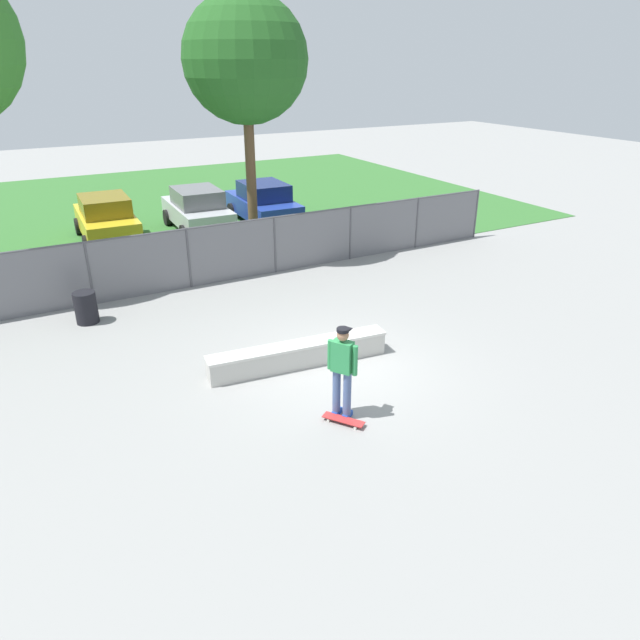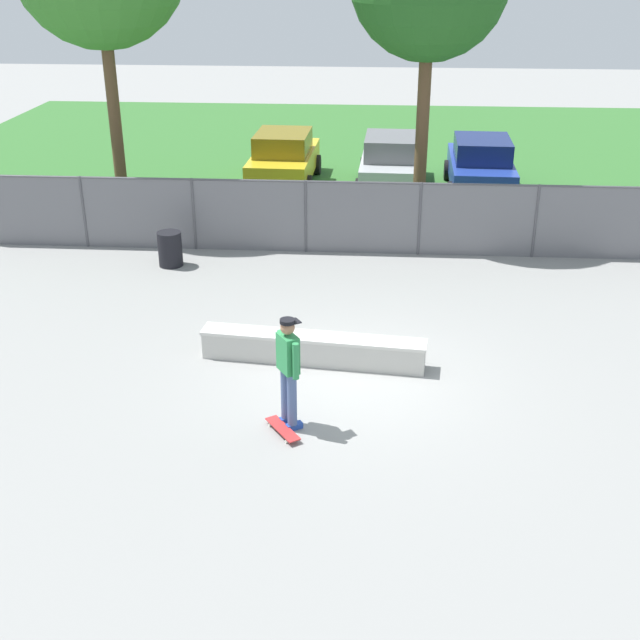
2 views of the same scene
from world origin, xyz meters
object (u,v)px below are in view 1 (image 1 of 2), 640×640
(tree_near_right, at_px, (245,60))
(car_yellow, at_px, (106,218))
(concrete_ledge, at_px, (299,354))
(car_blue, at_px, (263,203))
(car_silver, at_px, (197,210))
(trash_bin, at_px, (86,307))
(skateboard, at_px, (343,420))
(skateboarder, at_px, (342,369))

(tree_near_right, distance_m, car_yellow, 7.90)
(concrete_ledge, bearing_deg, car_blue, 69.93)
(car_silver, xyz_separation_m, trash_bin, (-5.21, -7.00, -0.43))
(car_yellow, relative_size, trash_bin, 5.20)
(car_silver, bearing_deg, tree_near_right, -80.69)
(car_yellow, xyz_separation_m, car_silver, (3.34, -0.29, 0.00))
(tree_near_right, bearing_deg, car_blue, 62.22)
(car_blue, xyz_separation_m, trash_bin, (-7.89, -6.82, -0.43))
(tree_near_right, relative_size, trash_bin, 9.81)
(skateboard, height_order, car_blue, car_blue)
(car_yellow, distance_m, trash_bin, 7.54)
(tree_near_right, bearing_deg, skateboarder, -103.57)
(car_blue, relative_size, trash_bin, 5.20)
(skateboard, height_order, trash_bin, trash_bin)
(concrete_ledge, height_order, trash_bin, trash_bin)
(concrete_ledge, relative_size, car_blue, 0.96)
(skateboard, xyz_separation_m, car_silver, (1.79, 14.02, 0.77))
(concrete_ledge, height_order, skateboarder, skateboarder)
(skateboarder, bearing_deg, tree_near_right, 76.43)
(tree_near_right, distance_m, car_silver, 6.66)
(skateboard, distance_m, car_silver, 14.15)
(skateboarder, distance_m, car_yellow, 14.20)
(skateboard, relative_size, car_silver, 0.18)
(trash_bin, bearing_deg, concrete_ledge, -51.41)
(skateboarder, relative_size, trash_bin, 2.25)
(skateboarder, bearing_deg, skateboard, -111.31)
(skateboarder, relative_size, car_blue, 0.43)
(car_yellow, xyz_separation_m, car_blue, (6.02, -0.47, 0.00))
(car_yellow, bearing_deg, trash_bin, -104.37)
(concrete_ledge, bearing_deg, skateboarder, -95.27)
(tree_near_right, xyz_separation_m, trash_bin, (-5.87, -2.98, -5.70))
(concrete_ledge, bearing_deg, tree_near_right, 74.15)
(concrete_ledge, xyz_separation_m, car_blue, (4.19, 11.46, 0.57))
(tree_near_right, bearing_deg, concrete_ledge, -105.85)
(car_yellow, xyz_separation_m, trash_bin, (-1.87, -7.29, -0.43))
(skateboarder, distance_m, tree_near_right, 11.28)
(skateboarder, height_order, car_silver, skateboarder)
(car_yellow, distance_m, car_blue, 6.04)
(tree_near_right, xyz_separation_m, car_yellow, (-4.00, 4.31, -5.27))
(car_yellow, height_order, car_silver, same)
(car_blue, height_order, trash_bin, car_blue)
(skateboard, distance_m, trash_bin, 7.82)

